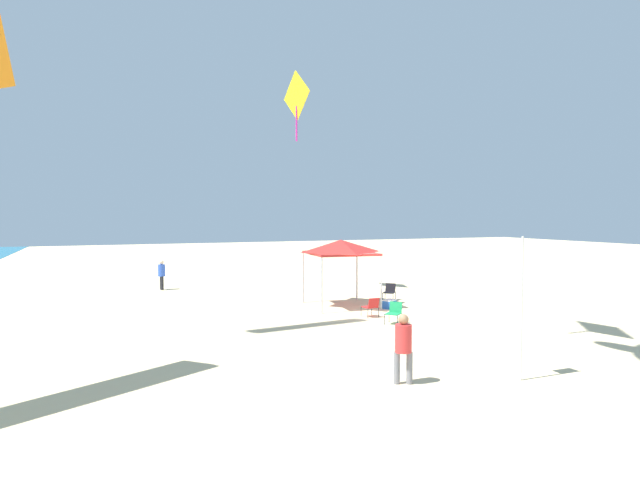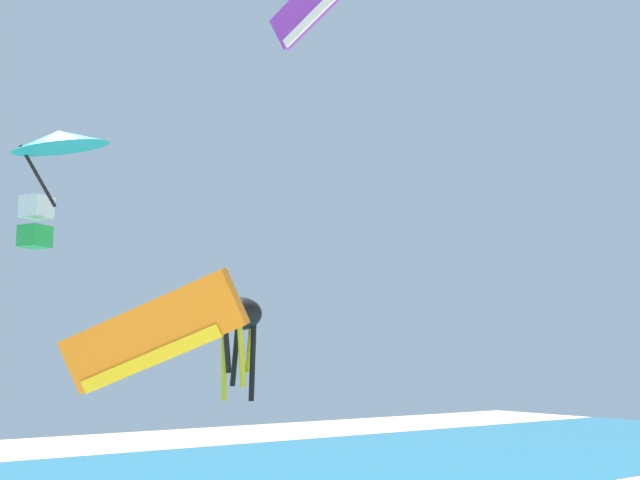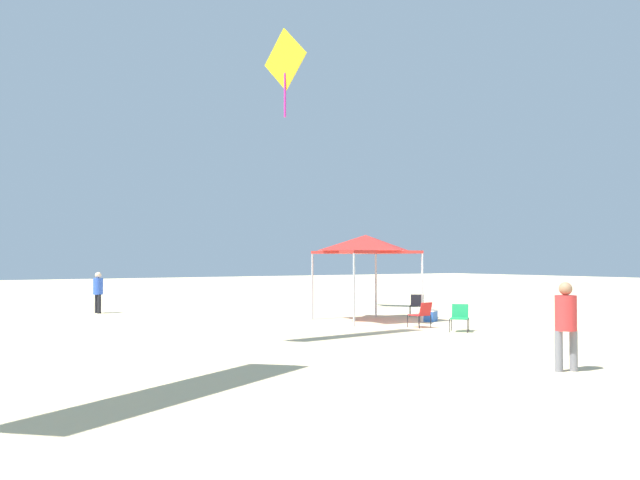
{
  "view_description": "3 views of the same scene",
  "coord_description": "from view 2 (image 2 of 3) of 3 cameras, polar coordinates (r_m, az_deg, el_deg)",
  "views": [
    {
      "loc": [
        -19.48,
        10.76,
        4.18
      ],
      "look_at": [
        3.2,
        1.33,
        3.02
      ],
      "focal_mm": 29.84,
      "sensor_mm": 36.0,
      "label": 1
    },
    {
      "loc": [
        -14.31,
        -4.81,
        6.46
      ],
      "look_at": [
        -1.88,
        12.56,
        9.94
      ],
      "focal_mm": 41.16,
      "sensor_mm": 36.0,
      "label": 2
    },
    {
      "loc": [
        -16.8,
        15.24,
        2.2
      ],
      "look_at": [
        3.5,
        1.88,
        2.88
      ],
      "focal_mm": 38.21,
      "sensor_mm": 36.0,
      "label": 3
    }
  ],
  "objects": [
    {
      "name": "kite_octopus_black",
      "position": [
        39.92,
        -6.33,
        -6.15
      ],
      "size": [
        2.48,
        2.48,
        5.52
      ],
      "rotation": [
        0.0,
        0.0,
        3.36
      ],
      "color": "black"
    },
    {
      "name": "kite_parafoil_orange",
      "position": [
        21.5,
        -13.01,
        -7.17
      ],
      "size": [
        3.98,
        4.83,
        3.55
      ],
      "rotation": [
        0.0,
        0.0,
        2.17
      ],
      "color": "orange"
    },
    {
      "name": "kite_delta_teal",
      "position": [
        32.42,
        -19.6,
        7.37
      ],
      "size": [
        4.81,
        4.77,
        3.34
      ],
      "rotation": [
        0.0,
        0.0,
        4.95
      ],
      "color": "teal"
    },
    {
      "name": "kite_box_white",
      "position": [
        35.94,
        -21.23,
        1.33
      ],
      "size": [
        1.53,
        1.53,
        2.37
      ],
      "rotation": [
        0.0,
        0.0,
        0.52
      ],
      "color": "white"
    }
  ]
}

